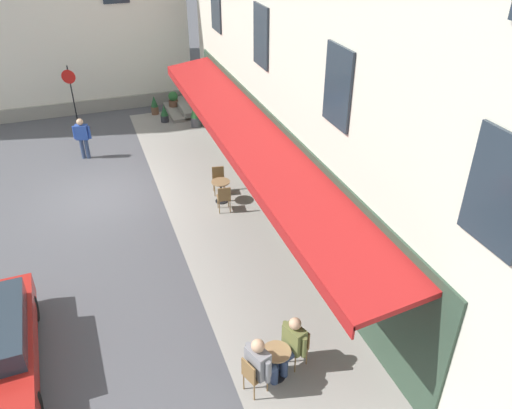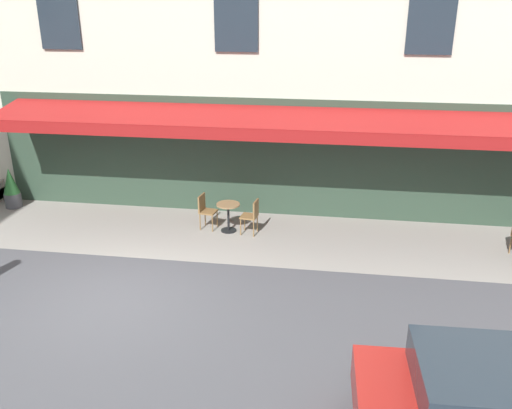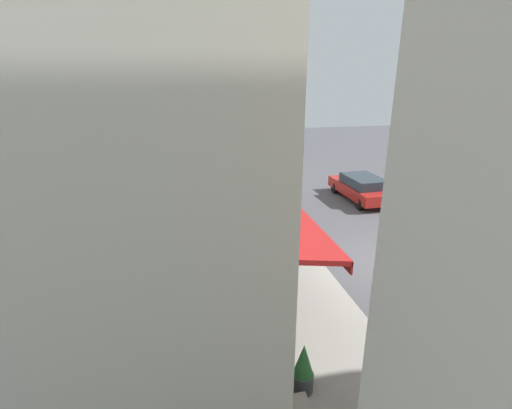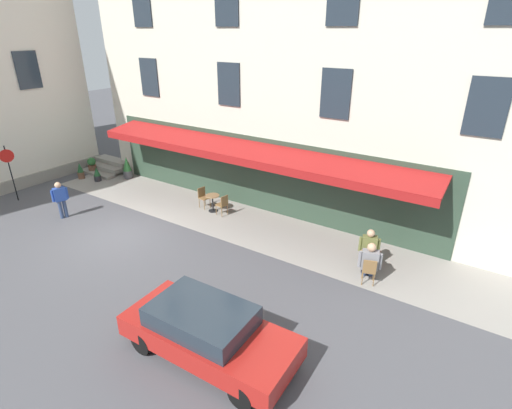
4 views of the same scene
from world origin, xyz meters
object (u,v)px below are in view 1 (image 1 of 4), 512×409
(no_parking_sign, at_px, (70,85))
(potted_plant_under_sign, at_px, (164,114))
(cafe_chair_wicker_back_row, at_px, (224,197))
(potted_plant_entrance_left, at_px, (173,100))
(cafe_chair_wicker_corner_right, at_px, (219,178))
(walking_pedestrian_in_blue, at_px, (82,135))
(potted_plant_mid_terrace, at_px, (196,114))
(cafe_chair_wicker_by_window, at_px, (299,343))
(seated_companion_in_grey, at_px, (261,362))
(potted_plant_entrance_right, at_px, (154,105))
(cafe_chair_wicker_corner_left, at_px, (252,374))
(cafe_table_near_entrance, at_px, (221,188))
(seated_patron_in_olive, at_px, (292,343))
(cafe_table_mid_terrace, at_px, (276,360))

(no_parking_sign, height_order, potted_plant_under_sign, no_parking_sign)
(cafe_chair_wicker_back_row, xyz_separation_m, potted_plant_entrance_left, (9.40, -0.35, -0.13))
(cafe_chair_wicker_corner_right, height_order, walking_pedestrian_in_blue, walking_pedestrian_in_blue)
(cafe_chair_wicker_corner_right, xyz_separation_m, potted_plant_mid_terrace, (5.81, -0.66, 0.02))
(cafe_chair_wicker_corner_right, xyz_separation_m, cafe_chair_wicker_by_window, (-7.61, 0.43, 0.00))
(cafe_chair_wicker_corner_right, relative_size, seated_companion_in_grey, 0.66)
(potted_plant_entrance_right, bearing_deg, potted_plant_mid_terrace, -144.59)
(cafe_chair_wicker_corner_left, bearing_deg, cafe_chair_wicker_corner_right, -11.44)
(cafe_table_near_entrance, height_order, cafe_chair_wicker_back_row, cafe_chair_wicker_back_row)
(cafe_chair_wicker_by_window, distance_m, seated_companion_in_grey, 1.06)
(potted_plant_entrance_left, relative_size, potted_plant_entrance_right, 0.97)
(cafe_chair_wicker_corner_right, height_order, potted_plant_entrance_right, cafe_chair_wicker_corner_right)
(seated_patron_in_olive, bearing_deg, potted_plant_entrance_right, 0.48)
(potted_plant_entrance_left, bearing_deg, seated_patron_in_olive, 177.08)
(potted_plant_entrance_right, bearing_deg, cafe_table_mid_terrace, 179.05)
(cafe_chair_wicker_corner_right, relative_size, walking_pedestrian_in_blue, 0.57)
(cafe_table_mid_terrace, bearing_deg, no_parking_sign, 11.47)
(cafe_chair_wicker_corner_left, distance_m, potted_plant_entrance_right, 15.88)
(seated_companion_in_grey, bearing_deg, seated_patron_in_olive, -70.42)
(cafe_table_mid_terrace, relative_size, potted_plant_mid_terrace, 0.65)
(potted_plant_under_sign, bearing_deg, potted_plant_entrance_right, 13.10)
(cafe_chair_wicker_by_window, height_order, potted_plant_mid_terrace, potted_plant_mid_terrace)
(walking_pedestrian_in_blue, bearing_deg, cafe_chair_wicker_back_row, -144.68)
(potted_plant_mid_terrace, bearing_deg, cafe_chair_wicker_corner_left, 170.62)
(cafe_table_near_entrance, xyz_separation_m, potted_plant_mid_terrace, (6.44, -0.76, 0.07))
(cafe_chair_wicker_by_window, distance_m, potted_plant_entrance_left, 15.77)
(cafe_chair_wicker_corner_right, bearing_deg, no_parking_sign, 28.53)
(cafe_chair_wicker_corner_right, bearing_deg, seated_companion_in_grey, 169.89)
(cafe_table_near_entrance, bearing_deg, cafe_chair_wicker_by_window, 177.27)
(cafe_table_mid_terrace, distance_m, potted_plant_mid_terrace, 13.74)
(cafe_chair_wicker_corner_right, xyz_separation_m, cafe_table_mid_terrace, (-7.82, 1.03, -0.06))
(cafe_table_near_entrance, distance_m, potted_plant_entrance_left, 8.78)
(seated_patron_in_olive, bearing_deg, potted_plant_entrance_left, -2.92)
(potted_plant_under_sign, bearing_deg, cafe_chair_wicker_corner_left, 175.75)
(seated_patron_in_olive, bearing_deg, walking_pedestrian_in_blue, 16.01)
(cafe_chair_wicker_by_window, bearing_deg, walking_pedestrian_in_blue, 17.02)
(cafe_chair_wicker_corner_left, relative_size, seated_patron_in_olive, 0.68)
(potted_plant_entrance_left, bearing_deg, cafe_table_mid_terrace, 175.70)
(cafe_chair_wicker_corner_right, xyz_separation_m, seated_patron_in_olive, (-7.68, 0.64, 0.16))
(cafe_chair_wicker_corner_left, relative_size, no_parking_sign, 0.35)
(cafe_chair_wicker_back_row, relative_size, potted_plant_under_sign, 1.21)
(seated_patron_in_olive, bearing_deg, potted_plant_under_sign, -0.45)
(cafe_chair_wicker_corner_right, distance_m, cafe_table_mid_terrace, 7.89)
(seated_patron_in_olive, height_order, potted_plant_entrance_left, seated_patron_in_olive)
(cafe_chair_wicker_back_row, distance_m, walking_pedestrian_in_blue, 6.70)
(cafe_table_mid_terrace, distance_m, potted_plant_under_sign, 14.61)
(cafe_chair_wicker_by_window, relative_size, potted_plant_entrance_right, 1.05)
(cafe_table_mid_terrace, bearing_deg, cafe_chair_wicker_by_window, -70.24)
(walking_pedestrian_in_blue, bearing_deg, cafe_chair_wicker_by_window, -162.98)
(seated_companion_in_grey, bearing_deg, cafe_table_near_entrance, -10.19)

